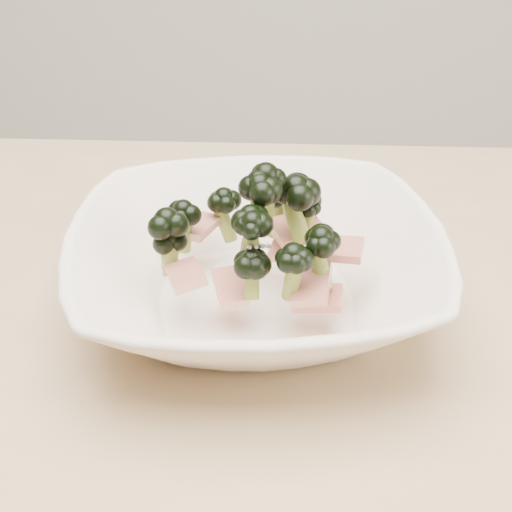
{
  "coord_description": "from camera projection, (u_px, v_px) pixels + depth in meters",
  "views": [
    {
      "loc": [
        0.11,
        -0.48,
        1.11
      ],
      "look_at": [
        0.08,
        0.03,
        0.8
      ],
      "focal_mm": 50.0,
      "sensor_mm": 36.0,
      "label": 1
    }
  ],
  "objects": [
    {
      "name": "dining_table",
      "position": [
        167.0,
        407.0,
        0.65
      ],
      "size": [
        1.2,
        0.8,
        0.75
      ],
      "color": "tan",
      "rests_on": "ground"
    },
    {
      "name": "broccoli_dish",
      "position": [
        256.0,
        264.0,
        0.6
      ],
      "size": [
        0.35,
        0.35,
        0.13
      ],
      "color": "white",
      "rests_on": "dining_table"
    }
  ]
}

